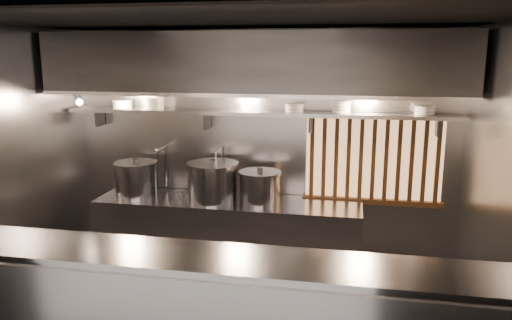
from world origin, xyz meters
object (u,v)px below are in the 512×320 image
(pendant_bulb, at_px, (246,106))
(stock_pot_right, at_px, (260,187))
(stock_pot_left, at_px, (136,179))
(stock_pot_mid, at_px, (213,182))
(heat_lamp, at_px, (78,97))

(pendant_bulb, bearing_deg, stock_pot_right, -29.15)
(stock_pot_left, relative_size, stock_pot_mid, 0.76)
(heat_lamp, relative_size, stock_pot_left, 0.66)
(stock_pot_left, xyz_separation_m, stock_pot_right, (1.47, -0.02, -0.02))
(stock_pot_left, height_order, stock_pot_right, stock_pot_left)
(stock_pot_mid, height_order, stock_pot_right, stock_pot_mid)
(heat_lamp, height_order, stock_pot_mid, heat_lamp)
(heat_lamp, height_order, stock_pot_left, heat_lamp)
(heat_lamp, height_order, pendant_bulb, heat_lamp)
(stock_pot_mid, distance_m, stock_pot_right, 0.54)
(stock_pot_left, distance_m, stock_pot_mid, 0.93)
(stock_pot_mid, xyz_separation_m, stock_pot_right, (0.54, -0.00, -0.04))
(heat_lamp, relative_size, stock_pot_mid, 0.50)
(heat_lamp, relative_size, stock_pot_right, 0.69)
(stock_pot_left, xyz_separation_m, stock_pot_mid, (0.93, -0.02, 0.02))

